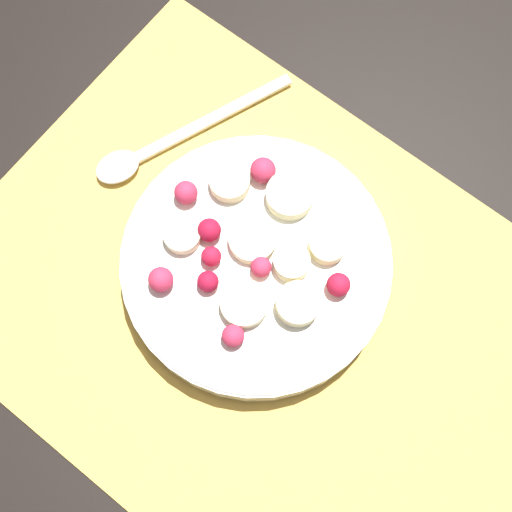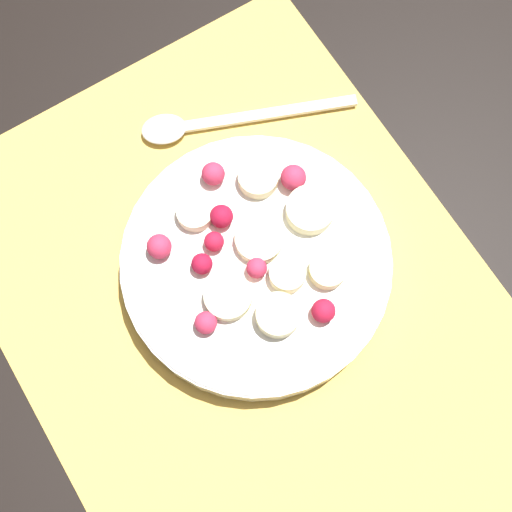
# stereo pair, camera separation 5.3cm
# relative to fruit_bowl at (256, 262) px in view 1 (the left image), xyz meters

# --- Properties ---
(ground_plane) EXTENTS (3.00, 3.00, 0.00)m
(ground_plane) POSITION_rel_fruit_bowl_xyz_m (0.02, -0.02, -0.02)
(ground_plane) COLOR black
(placemat) EXTENTS (0.48, 0.36, 0.01)m
(placemat) POSITION_rel_fruit_bowl_xyz_m (0.02, -0.02, -0.02)
(placemat) COLOR #E0B251
(placemat) RESTS_ON ground_plane
(fruit_bowl) EXTENTS (0.21, 0.21, 0.05)m
(fruit_bowl) POSITION_rel_fruit_bowl_xyz_m (0.00, 0.00, 0.00)
(fruit_bowl) COLOR white
(fruit_bowl) RESTS_ON placemat
(spoon) EXTENTS (0.09, 0.18, 0.01)m
(spoon) POSITION_rel_fruit_bowl_xyz_m (-0.13, 0.03, -0.02)
(spoon) COLOR silver
(spoon) RESTS_ON placemat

